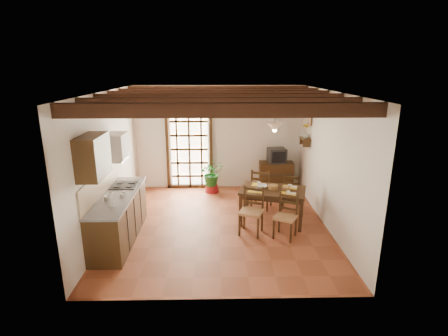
{
  "coord_description": "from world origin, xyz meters",
  "views": [
    {
      "loc": [
        -0.06,
        -6.86,
        3.25
      ],
      "look_at": [
        0.1,
        0.4,
        1.15
      ],
      "focal_mm": 28.0,
      "sensor_mm": 36.0,
      "label": 1
    }
  ],
  "objects_px": {
    "chair_far_right": "(290,199)",
    "sideboard": "(276,176)",
    "chair_near_right": "(285,224)",
    "potted_plant": "(212,172)",
    "pendant_lamp": "(275,126)",
    "chair_near_left": "(251,220)",
    "crt_tv": "(277,155)",
    "dining_table": "(273,193)",
    "chair_far_left": "(261,196)",
    "kitchen_counter": "(119,217)"
  },
  "relations": [
    {
      "from": "crt_tv",
      "to": "potted_plant",
      "type": "distance_m",
      "value": 1.8
    },
    {
      "from": "pendant_lamp",
      "to": "crt_tv",
      "type": "bearing_deg",
      "value": 77.94
    },
    {
      "from": "chair_near_right",
      "to": "crt_tv",
      "type": "relative_size",
      "value": 1.74
    },
    {
      "from": "chair_near_left",
      "to": "crt_tv",
      "type": "xyz_separation_m",
      "value": [
        0.93,
        2.63,
        0.67
      ]
    },
    {
      "from": "chair_near_left",
      "to": "chair_far_left",
      "type": "bearing_deg",
      "value": 94.54
    },
    {
      "from": "kitchen_counter",
      "to": "sideboard",
      "type": "bearing_deg",
      "value": 38.77
    },
    {
      "from": "kitchen_counter",
      "to": "pendant_lamp",
      "type": "xyz_separation_m",
      "value": [
        3.1,
        0.87,
        1.6
      ]
    },
    {
      "from": "sideboard",
      "to": "potted_plant",
      "type": "distance_m",
      "value": 1.77
    },
    {
      "from": "crt_tv",
      "to": "chair_near_right",
      "type": "bearing_deg",
      "value": -102.54
    },
    {
      "from": "chair_near_left",
      "to": "sideboard",
      "type": "distance_m",
      "value": 2.79
    },
    {
      "from": "chair_near_left",
      "to": "pendant_lamp",
      "type": "relative_size",
      "value": 1.13
    },
    {
      "from": "chair_near_left",
      "to": "dining_table",
      "type": "bearing_deg",
      "value": 68.4
    },
    {
      "from": "chair_near_right",
      "to": "crt_tv",
      "type": "xyz_separation_m",
      "value": [
        0.28,
        2.81,
        0.69
      ]
    },
    {
      "from": "crt_tv",
      "to": "pendant_lamp",
      "type": "bearing_deg",
      "value": -109.01
    },
    {
      "from": "chair_far_left",
      "to": "chair_far_right",
      "type": "distance_m",
      "value": 0.68
    },
    {
      "from": "dining_table",
      "to": "pendant_lamp",
      "type": "height_order",
      "value": "pendant_lamp"
    },
    {
      "from": "chair_far_right",
      "to": "crt_tv",
      "type": "relative_size",
      "value": 1.82
    },
    {
      "from": "chair_near_left",
      "to": "sideboard",
      "type": "xyz_separation_m",
      "value": [
        0.93,
        2.63,
        0.09
      ]
    },
    {
      "from": "chair_far_right",
      "to": "potted_plant",
      "type": "xyz_separation_m",
      "value": [
        -1.85,
        1.33,
        0.28
      ]
    },
    {
      "from": "crt_tv",
      "to": "sideboard",
      "type": "bearing_deg",
      "value": 83.06
    },
    {
      "from": "chair_far_right",
      "to": "sideboard",
      "type": "bearing_deg",
      "value": -69.51
    },
    {
      "from": "kitchen_counter",
      "to": "dining_table",
      "type": "xyz_separation_m",
      "value": [
        3.1,
        0.77,
        0.17
      ]
    },
    {
      "from": "dining_table",
      "to": "pendant_lamp",
      "type": "relative_size",
      "value": 1.83
    },
    {
      "from": "chair_far_right",
      "to": "chair_near_right",
      "type": "bearing_deg",
      "value": 91.14
    },
    {
      "from": "chair_near_left",
      "to": "pendant_lamp",
      "type": "bearing_deg",
      "value": 72.9
    },
    {
      "from": "kitchen_counter",
      "to": "chair_far_right",
      "type": "bearing_deg",
      "value": 20.41
    },
    {
      "from": "dining_table",
      "to": "pendant_lamp",
      "type": "xyz_separation_m",
      "value": [
        0.0,
        0.1,
        1.44
      ]
    },
    {
      "from": "sideboard",
      "to": "potted_plant",
      "type": "height_order",
      "value": "potted_plant"
    },
    {
      "from": "chair_near_left",
      "to": "sideboard",
      "type": "relative_size",
      "value": 1.04
    },
    {
      "from": "chair_near_left",
      "to": "potted_plant",
      "type": "relative_size",
      "value": 0.53
    },
    {
      "from": "chair_far_left",
      "to": "potted_plant",
      "type": "bearing_deg",
      "value": -20.6
    },
    {
      "from": "dining_table",
      "to": "potted_plant",
      "type": "relative_size",
      "value": 0.86
    },
    {
      "from": "potted_plant",
      "to": "pendant_lamp",
      "type": "xyz_separation_m",
      "value": [
        1.33,
        -1.8,
        1.51
      ]
    },
    {
      "from": "chair_near_right",
      "to": "crt_tv",
      "type": "bearing_deg",
      "value": 113.07
    },
    {
      "from": "potted_plant",
      "to": "kitchen_counter",
      "type": "bearing_deg",
      "value": -123.49
    },
    {
      "from": "dining_table",
      "to": "chair_far_left",
      "type": "bearing_deg",
      "value": 116.22
    },
    {
      "from": "sideboard",
      "to": "crt_tv",
      "type": "xyz_separation_m",
      "value": [
        0.0,
        -0.01,
        0.58
      ]
    },
    {
      "from": "kitchen_counter",
      "to": "chair_near_left",
      "type": "relative_size",
      "value": 2.36
    },
    {
      "from": "kitchen_counter",
      "to": "chair_far_right",
      "type": "distance_m",
      "value": 3.86
    },
    {
      "from": "potted_plant",
      "to": "chair_near_left",
      "type": "bearing_deg",
      "value": -71.66
    },
    {
      "from": "kitchen_counter",
      "to": "chair_near_right",
      "type": "relative_size",
      "value": 2.58
    },
    {
      "from": "dining_table",
      "to": "chair_near_right",
      "type": "bearing_deg",
      "value": -63.76
    },
    {
      "from": "kitchen_counter",
      "to": "crt_tv",
      "type": "bearing_deg",
      "value": 38.72
    },
    {
      "from": "kitchen_counter",
      "to": "chair_far_left",
      "type": "relative_size",
      "value": 2.31
    },
    {
      "from": "kitchen_counter",
      "to": "chair_near_left",
      "type": "height_order",
      "value": "kitchen_counter"
    },
    {
      "from": "pendant_lamp",
      "to": "chair_near_left",
      "type": "bearing_deg",
      "value": -127.23
    },
    {
      "from": "chair_far_left",
      "to": "sideboard",
      "type": "distance_m",
      "value": 1.41
    },
    {
      "from": "potted_plant",
      "to": "pendant_lamp",
      "type": "height_order",
      "value": "pendant_lamp"
    },
    {
      "from": "kitchen_counter",
      "to": "dining_table",
      "type": "height_order",
      "value": "kitchen_counter"
    },
    {
      "from": "sideboard",
      "to": "crt_tv",
      "type": "height_order",
      "value": "crt_tv"
    }
  ]
}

